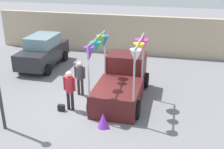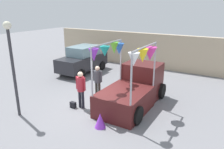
{
  "view_description": "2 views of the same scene",
  "coord_description": "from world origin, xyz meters",
  "px_view_note": "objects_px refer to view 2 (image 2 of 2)",
  "views": [
    {
      "loc": [
        3.58,
        -10.17,
        5.9
      ],
      "look_at": [
        1.05,
        0.54,
        1.44
      ],
      "focal_mm": 45.0,
      "sensor_mm": 36.0,
      "label": 1
    },
    {
      "loc": [
        5.36,
        -7.59,
        4.55
      ],
      "look_at": [
        0.55,
        0.62,
        1.57
      ],
      "focal_mm": 35.0,
      "sensor_mm": 36.0,
      "label": 2
    }
  ],
  "objects_px": {
    "person_customer": "(81,86)",
    "street_lamp": "(11,57)",
    "person_vendor": "(98,79)",
    "parked_car": "(83,59)",
    "folded_kite_bundle_violet": "(100,120)",
    "vendor_truck": "(134,86)",
    "handbag": "(73,105)"
  },
  "relations": [
    {
      "from": "street_lamp",
      "to": "folded_kite_bundle_violet",
      "type": "bearing_deg",
      "value": 14.38
    },
    {
      "from": "vendor_truck",
      "to": "street_lamp",
      "type": "distance_m",
      "value": 5.54
    },
    {
      "from": "person_customer",
      "to": "street_lamp",
      "type": "distance_m",
      "value": 3.13
    },
    {
      "from": "vendor_truck",
      "to": "person_customer",
      "type": "height_order",
      "value": "vendor_truck"
    },
    {
      "from": "person_customer",
      "to": "street_lamp",
      "type": "relative_size",
      "value": 0.44
    },
    {
      "from": "person_vendor",
      "to": "street_lamp",
      "type": "bearing_deg",
      "value": -118.35
    },
    {
      "from": "person_customer",
      "to": "folded_kite_bundle_violet",
      "type": "height_order",
      "value": "person_customer"
    },
    {
      "from": "handbag",
      "to": "parked_car",
      "type": "bearing_deg",
      "value": 122.86
    },
    {
      "from": "parked_car",
      "to": "person_customer",
      "type": "bearing_deg",
      "value": -53.19
    },
    {
      "from": "folded_kite_bundle_violet",
      "to": "vendor_truck",
      "type": "bearing_deg",
      "value": 86.07
    },
    {
      "from": "person_customer",
      "to": "handbag",
      "type": "xyz_separation_m",
      "value": [
        -0.35,
        -0.2,
        -0.93
      ]
    },
    {
      "from": "person_vendor",
      "to": "folded_kite_bundle_violet",
      "type": "height_order",
      "value": "person_vendor"
    },
    {
      "from": "parked_car",
      "to": "person_vendor",
      "type": "relative_size",
      "value": 2.4
    },
    {
      "from": "parked_car",
      "to": "person_customer",
      "type": "xyz_separation_m",
      "value": [
        3.5,
        -4.68,
        0.13
      ]
    },
    {
      "from": "parked_car",
      "to": "street_lamp",
      "type": "height_order",
      "value": "street_lamp"
    },
    {
      "from": "vendor_truck",
      "to": "handbag",
      "type": "distance_m",
      "value": 3.03
    },
    {
      "from": "handbag",
      "to": "person_customer",
      "type": "bearing_deg",
      "value": 29.74
    },
    {
      "from": "parked_car",
      "to": "folded_kite_bundle_violet",
      "type": "bearing_deg",
      "value": -47.56
    },
    {
      "from": "street_lamp",
      "to": "person_vendor",
      "type": "bearing_deg",
      "value": 61.65
    },
    {
      "from": "person_vendor",
      "to": "vendor_truck",
      "type": "bearing_deg",
      "value": 6.64
    },
    {
      "from": "vendor_truck",
      "to": "person_customer",
      "type": "distance_m",
      "value": 2.55
    },
    {
      "from": "handbag",
      "to": "folded_kite_bundle_violet",
      "type": "xyz_separation_m",
      "value": [
        2.06,
        -0.82,
        0.16
      ]
    },
    {
      "from": "folded_kite_bundle_violet",
      "to": "parked_car",
      "type": "bearing_deg",
      "value": 132.44
    },
    {
      "from": "vendor_truck",
      "to": "handbag",
      "type": "bearing_deg",
      "value": -139.8
    },
    {
      "from": "vendor_truck",
      "to": "handbag",
      "type": "height_order",
      "value": "vendor_truck"
    },
    {
      "from": "person_vendor",
      "to": "parked_car",
      "type": "bearing_deg",
      "value": 136.92
    },
    {
      "from": "vendor_truck",
      "to": "handbag",
      "type": "xyz_separation_m",
      "value": [
        -2.25,
        -1.9,
        -0.75
      ]
    },
    {
      "from": "vendor_truck",
      "to": "person_customer",
      "type": "xyz_separation_m",
      "value": [
        -1.9,
        -1.7,
        0.18
      ]
    },
    {
      "from": "vendor_truck",
      "to": "parked_car",
      "type": "bearing_deg",
      "value": 151.07
    },
    {
      "from": "handbag",
      "to": "person_vendor",
      "type": "bearing_deg",
      "value": 80.4
    },
    {
      "from": "handbag",
      "to": "vendor_truck",
      "type": "bearing_deg",
      "value": 40.2
    },
    {
      "from": "vendor_truck",
      "to": "person_vendor",
      "type": "bearing_deg",
      "value": -173.36
    }
  ]
}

